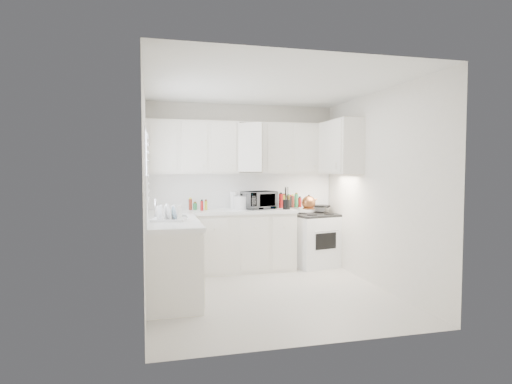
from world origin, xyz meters
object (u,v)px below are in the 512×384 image
object	(u,v)px
stove	(315,233)
dish_rack	(169,212)
microwave	(259,198)
tea_kettle	(309,202)
utensil_crock	(286,198)
rice_cooker	(241,201)

from	to	relation	value
stove	dish_rack	size ratio (longest dim) A/B	2.74
stove	microwave	distance (m)	1.10
stove	microwave	size ratio (longest dim) A/B	2.18
tea_kettle	microwave	xyz separation A→B (m)	(-0.75, 0.19, 0.05)
microwave	utensil_crock	distance (m)	0.43
rice_cooker	utensil_crock	size ratio (longest dim) A/B	0.66
stove	rice_cooker	size ratio (longest dim) A/B	4.55
rice_cooker	utensil_crock	xyz separation A→B (m)	(0.67, -0.21, 0.06)
utensil_crock	dish_rack	bearing A→B (deg)	-150.72
stove	dish_rack	world-z (taller)	dish_rack
tea_kettle	utensil_crock	bearing A→B (deg)	-171.43
dish_rack	tea_kettle	bearing A→B (deg)	38.60
tea_kettle	dish_rack	size ratio (longest dim) A/B	0.68
tea_kettle	rice_cooker	distance (m)	1.05
microwave	utensil_crock	world-z (taller)	utensil_crock
microwave	utensil_crock	xyz separation A→B (m)	(0.39, -0.19, 0.01)
rice_cooker	stove	bearing A→B (deg)	5.98
microwave	rice_cooker	xyz separation A→B (m)	(-0.28, 0.02, -0.05)
stove	tea_kettle	distance (m)	0.57
stove	tea_kettle	world-z (taller)	tea_kettle
tea_kettle	rice_cooker	bearing A→B (deg)	177.85
rice_cooker	dish_rack	world-z (taller)	rice_cooker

